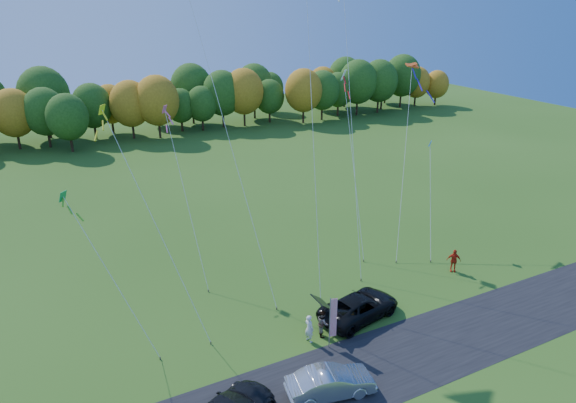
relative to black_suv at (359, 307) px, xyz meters
name	(u,v)px	position (x,y,z in m)	size (l,w,h in m)	color
ground	(330,333)	(-2.65, -0.65, -0.82)	(160.00, 160.00, 0.00)	#295015
asphalt_strip	(366,370)	(-2.65, -4.65, -0.82)	(90.00, 6.00, 0.01)	black
tree_line	(143,138)	(-2.65, 54.35, -0.82)	(116.00, 12.00, 10.00)	#1E4711
black_suv	(359,307)	(0.00, 0.00, 0.00)	(2.73, 5.91, 1.64)	black
silver_sedan	(331,383)	(-5.53, -5.35, -0.02)	(1.69, 4.84, 1.59)	#AFB0B5
person_tailgate_a	(309,328)	(-4.27, -0.74, 0.12)	(0.69, 0.45, 1.89)	silver
person_tailgate_b	(323,323)	(-3.18, -0.57, 0.06)	(0.86, 0.67, 1.77)	gray
person_east	(454,260)	(10.16, 1.85, 0.11)	(1.10, 0.46, 1.87)	red
feather_flag	(333,317)	(-3.32, -1.90, 1.34)	(0.47, 0.15, 3.55)	#999999
kite_delta_blue	(222,114)	(-5.85, 8.99, 11.89)	(4.00, 12.23, 26.06)	#4C3F33
kite_parafoil_orange	(347,52)	(5.00, 10.31, 15.37)	(6.29, 13.57, 32.79)	#4C3F33
kite_delta_red	(313,119)	(-0.11, 6.58, 11.43)	(4.33, 9.38, 25.09)	#4C3F33
kite_parafoil_rainbow	(405,158)	(10.32, 8.88, 6.53)	(7.94, 8.37, 14.98)	#4C3F33
kite_diamond_yellow	(158,228)	(-11.81, 4.83, 6.27)	(4.35, 6.68, 14.55)	#4C3F33
kite_diamond_green	(112,278)	(-14.87, 4.07, 4.04)	(4.16, 5.24, 10.14)	#4C3F33
kite_diamond_white	(353,165)	(5.59, 9.60, 6.40)	(2.30, 7.21, 14.93)	#4C3F33
kite_diamond_pink	(185,194)	(-8.22, 11.29, 5.67)	(1.02, 7.51, 12.87)	#4C3F33
kite_diamond_blue_low	(430,201)	(11.08, 6.07, 3.50)	(3.42, 5.13, 9.00)	#4C3F33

